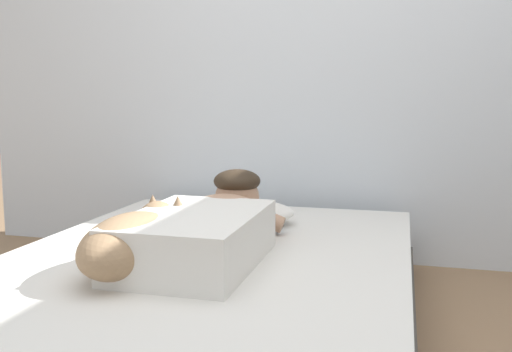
{
  "coord_description": "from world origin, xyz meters",
  "views": [
    {
      "loc": [
        0.35,
        -1.4,
        0.88
      ],
      "look_at": [
        -0.24,
        0.81,
        0.56
      ],
      "focal_mm": 39.07,
      "sensor_mm": 36.0,
      "label": 1
    }
  ],
  "objects_px": {
    "bed": "(211,291)",
    "pillow": "(238,211)",
    "person_lying": "(209,226)",
    "coffee_cup": "(266,222)",
    "cell_phone": "(151,237)",
    "dog": "(134,241)"
  },
  "relations": [
    {
      "from": "bed",
      "to": "pillow",
      "type": "xyz_separation_m",
      "value": [
        -0.04,
        0.49,
        0.21
      ]
    },
    {
      "from": "pillow",
      "to": "cell_phone",
      "type": "xyz_separation_m",
      "value": [
        -0.27,
        -0.36,
        -0.05
      ]
    },
    {
      "from": "dog",
      "to": "coffee_cup",
      "type": "xyz_separation_m",
      "value": [
        0.28,
        0.68,
        -0.07
      ]
    },
    {
      "from": "pillow",
      "to": "cell_phone",
      "type": "distance_m",
      "value": 0.45
    },
    {
      "from": "person_lying",
      "to": "cell_phone",
      "type": "distance_m",
      "value": 0.37
    },
    {
      "from": "pillow",
      "to": "cell_phone",
      "type": "relative_size",
      "value": 3.71
    },
    {
      "from": "person_lying",
      "to": "cell_phone",
      "type": "bearing_deg",
      "value": 152.44
    },
    {
      "from": "bed",
      "to": "cell_phone",
      "type": "distance_m",
      "value": 0.37
    },
    {
      "from": "bed",
      "to": "dog",
      "type": "relative_size",
      "value": 3.37
    },
    {
      "from": "pillow",
      "to": "bed",
      "type": "bearing_deg",
      "value": -85.62
    },
    {
      "from": "bed",
      "to": "pillow",
      "type": "height_order",
      "value": "pillow"
    },
    {
      "from": "coffee_cup",
      "to": "cell_phone",
      "type": "bearing_deg",
      "value": -149.4
    },
    {
      "from": "coffee_cup",
      "to": "pillow",
      "type": "bearing_deg",
      "value": 146.05
    },
    {
      "from": "bed",
      "to": "coffee_cup",
      "type": "distance_m",
      "value": 0.45
    },
    {
      "from": "pillow",
      "to": "person_lying",
      "type": "relative_size",
      "value": 0.57
    },
    {
      "from": "person_lying",
      "to": "coffee_cup",
      "type": "bearing_deg",
      "value": 74.62
    },
    {
      "from": "pillow",
      "to": "person_lying",
      "type": "xyz_separation_m",
      "value": [
        0.04,
        -0.52,
        0.05
      ]
    },
    {
      "from": "person_lying",
      "to": "coffee_cup",
      "type": "height_order",
      "value": "person_lying"
    },
    {
      "from": "cell_phone",
      "to": "bed",
      "type": "bearing_deg",
      "value": -23.23
    },
    {
      "from": "pillow",
      "to": "person_lying",
      "type": "bearing_deg",
      "value": -85.25
    },
    {
      "from": "bed",
      "to": "cell_phone",
      "type": "height_order",
      "value": "cell_phone"
    },
    {
      "from": "person_lying",
      "to": "coffee_cup",
      "type": "xyz_separation_m",
      "value": [
        0.11,
        0.42,
        -0.07
      ]
    }
  ]
}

